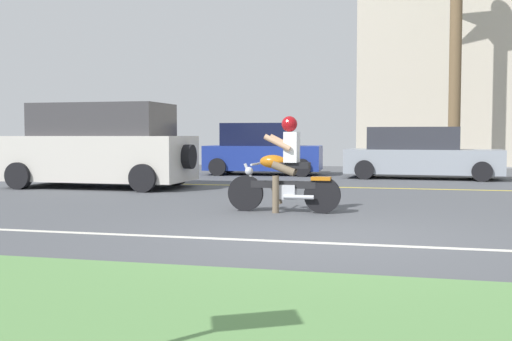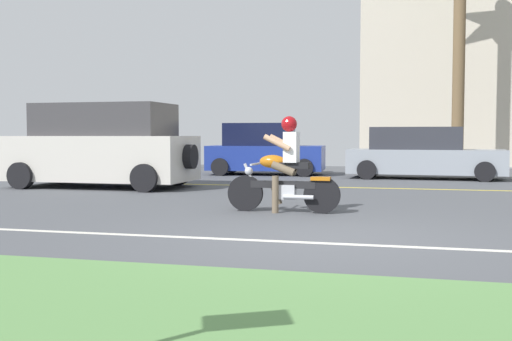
{
  "view_description": "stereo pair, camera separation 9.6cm",
  "coord_description": "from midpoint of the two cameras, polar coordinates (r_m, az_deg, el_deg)",
  "views": [
    {
      "loc": [
        1.02,
        -7.59,
        1.27
      ],
      "look_at": [
        -1.54,
        2.83,
        0.66
      ],
      "focal_mm": 43.29,
      "sensor_mm": 36.0,
      "label": 1
    },
    {
      "loc": [
        1.12,
        -7.57,
        1.27
      ],
      "look_at": [
        -1.54,
        2.83,
        0.66
      ],
      "focal_mm": 43.29,
      "sensor_mm": 36.0,
      "label": 2
    }
  ],
  "objects": [
    {
      "name": "lane_line_far",
      "position": [
        15.22,
        10.27,
        -1.58
      ],
      "size": [
        50.4,
        0.12,
        0.01
      ],
      "primitive_type": "cube",
      "color": "yellow",
      "rests_on": "ground"
    },
    {
      "name": "parked_car_1",
      "position": [
        20.1,
        0.9,
        1.82
      ],
      "size": [
        3.83,
        2.08,
        1.67
      ],
      "color": "navy",
      "rests_on": "ground"
    },
    {
      "name": "parked_car_0",
      "position": [
        23.66,
        -12.03,
        1.93
      ],
      "size": [
        4.04,
        2.04,
        1.63
      ],
      "color": "navy",
      "rests_on": "ground"
    },
    {
      "name": "motorcyclist",
      "position": [
        10.22,
        2.88,
        -0.12
      ],
      "size": [
        1.9,
        0.62,
        1.59
      ],
      "color": "black",
      "rests_on": "ground"
    },
    {
      "name": "lane_line_near",
      "position": [
        7.39,
        5.85,
        -6.66
      ],
      "size": [
        50.4,
        0.12,
        0.01
      ],
      "primitive_type": "cube",
      "color": "silver",
      "rests_on": "ground"
    },
    {
      "name": "parked_car_2",
      "position": [
        18.85,
        15.28,
        1.43
      ],
      "size": [
        4.55,
        1.98,
        1.52
      ],
      "color": "#8C939E",
      "rests_on": "ground"
    },
    {
      "name": "suv_nearby",
      "position": [
        15.62,
        -13.76,
        2.12
      ],
      "size": [
        4.65,
        2.23,
        2.05
      ],
      "color": "beige",
      "rests_on": "ground"
    },
    {
      "name": "ground",
      "position": [
        10.71,
        8.53,
        -3.72
      ],
      "size": [
        56.0,
        30.0,
        0.04
      ],
      "primitive_type": "cube",
      "color": "#4C4F54"
    }
  ]
}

